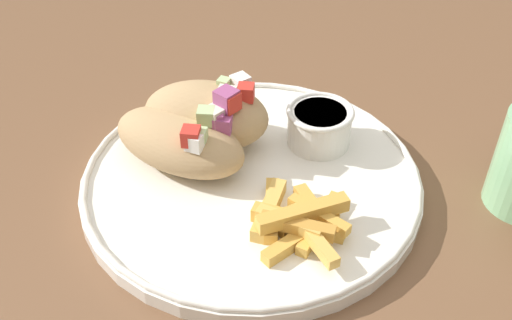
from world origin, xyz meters
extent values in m
cube|color=brown|center=(0.00, 0.00, 0.73)|extent=(1.56, 1.56, 0.04)
cylinder|color=brown|center=(-0.71, 0.71, 0.36)|extent=(0.06, 0.06, 0.72)
cylinder|color=white|center=(0.00, -0.01, 0.76)|extent=(0.31, 0.31, 0.01)
torus|color=white|center=(0.00, -0.01, 0.77)|extent=(0.31, 0.31, 0.01)
ellipsoid|color=tan|center=(-0.07, -0.03, 0.79)|extent=(0.13, 0.07, 0.05)
cube|color=#B7D693|center=(-0.04, -0.02, 0.82)|extent=(0.02, 0.02, 0.01)
cube|color=silver|center=(-0.04, -0.01, 0.82)|extent=(0.02, 0.02, 0.02)
cube|color=red|center=(-0.04, -0.05, 0.82)|extent=(0.02, 0.02, 0.02)
cube|color=#A34C84|center=(-0.04, -0.01, 0.82)|extent=(0.02, 0.02, 0.01)
cube|color=white|center=(-0.04, -0.05, 0.81)|extent=(0.02, 0.02, 0.01)
cube|color=#A34C84|center=(-0.03, -0.01, 0.81)|extent=(0.02, 0.02, 0.02)
cube|color=#B7D693|center=(-0.03, -0.04, 0.82)|extent=(0.01, 0.01, 0.01)
ellipsoid|color=tan|center=(-0.06, 0.01, 0.80)|extent=(0.14, 0.11, 0.06)
cube|color=red|center=(-0.03, 0.02, 0.83)|extent=(0.02, 0.02, 0.01)
cube|color=#A34C84|center=(-0.03, 0.00, 0.83)|extent=(0.02, 0.02, 0.02)
cube|color=silver|center=(-0.04, 0.01, 0.83)|extent=(0.02, 0.02, 0.02)
cube|color=white|center=(-0.04, 0.04, 0.83)|extent=(0.02, 0.02, 0.02)
cube|color=#B7D693|center=(-0.05, 0.03, 0.83)|extent=(0.01, 0.01, 0.01)
cube|color=red|center=(-0.03, 0.00, 0.83)|extent=(0.02, 0.02, 0.02)
cube|color=#A34C84|center=(-0.04, 0.02, 0.82)|extent=(0.02, 0.02, 0.01)
cube|color=gold|center=(0.04, -0.05, 0.77)|extent=(0.04, 0.07, 0.01)
cube|color=gold|center=(0.07, -0.04, 0.77)|extent=(0.03, 0.06, 0.01)
cube|color=gold|center=(0.07, -0.05, 0.77)|extent=(0.08, 0.03, 0.01)
cube|color=gold|center=(0.07, -0.03, 0.77)|extent=(0.05, 0.04, 0.01)
cube|color=#E5B251|center=(0.04, -0.05, 0.77)|extent=(0.03, 0.07, 0.01)
cube|color=gold|center=(0.08, -0.06, 0.77)|extent=(0.04, 0.08, 0.01)
cube|color=gold|center=(0.08, -0.04, 0.77)|extent=(0.01, 0.07, 0.01)
cube|color=gold|center=(0.07, -0.05, 0.79)|extent=(0.06, 0.07, 0.01)
cube|color=#E5B251|center=(0.09, -0.06, 0.78)|extent=(0.06, 0.04, 0.01)
cube|color=#E5B251|center=(0.07, -0.06, 0.78)|extent=(0.06, 0.01, 0.01)
cube|color=gold|center=(0.07, -0.06, 0.78)|extent=(0.06, 0.02, 0.01)
cube|color=gold|center=(0.08, -0.04, 0.78)|extent=(0.06, 0.02, 0.01)
cylinder|color=white|center=(0.03, 0.06, 0.78)|extent=(0.06, 0.06, 0.04)
cylinder|color=beige|center=(0.03, 0.06, 0.80)|extent=(0.05, 0.05, 0.01)
torus|color=white|center=(0.03, 0.06, 0.80)|extent=(0.06, 0.06, 0.00)
camera|label=1|loc=(0.22, -0.37, 1.13)|focal=42.00mm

